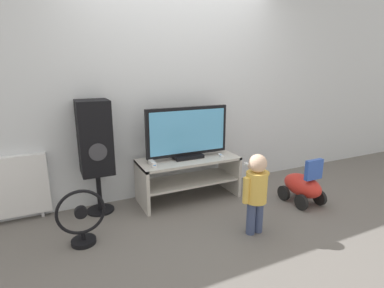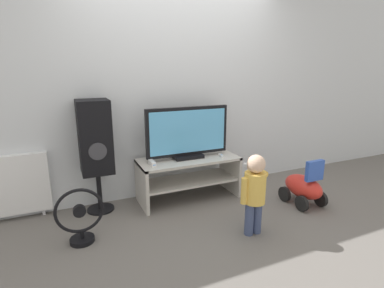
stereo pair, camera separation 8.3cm
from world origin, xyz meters
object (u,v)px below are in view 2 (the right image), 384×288
object	(u,v)px
television	(188,133)
ride_on_toy	(304,187)
floor_fan	(80,218)
speaker_tower	(95,139)
remote_primary	(221,156)
game_console	(152,163)
radiator	(15,185)
child	(254,188)

from	to	relation	value
television	ride_on_toy	bearing A→B (deg)	-31.77
television	floor_fan	distance (m)	1.46
ride_on_toy	speaker_tower	bearing A→B (deg)	159.76
television	floor_fan	size ratio (longest dim) A/B	1.93
speaker_tower	remote_primary	bearing A→B (deg)	-8.36
speaker_tower	floor_fan	xyz separation A→B (m)	(-0.24, -0.58, -0.58)
television	game_console	bearing A→B (deg)	-168.38
floor_fan	ride_on_toy	size ratio (longest dim) A/B	0.92
floor_fan	ride_on_toy	world-z (taller)	ride_on_toy
ride_on_toy	radiator	world-z (taller)	radiator
child	game_console	bearing A→B (deg)	128.18
floor_fan	remote_primary	bearing A→B (deg)	12.90
ride_on_toy	radiator	bearing A→B (deg)	162.38
floor_fan	radiator	xyz separation A→B (m)	(-0.56, 0.73, 0.14)
child	ride_on_toy	size ratio (longest dim) A/B	1.39
television	ride_on_toy	world-z (taller)	television
remote_primary	child	xyz separation A→B (m)	(-0.14, -0.87, -0.05)
television	ride_on_toy	size ratio (longest dim) A/B	1.78
radiator	speaker_tower	bearing A→B (deg)	-10.18
remote_primary	child	size ratio (longest dim) A/B	0.17
radiator	remote_primary	bearing A→B (deg)	-9.03
game_console	ride_on_toy	xyz separation A→B (m)	(1.60, -0.61, -0.32)
game_console	radiator	size ratio (longest dim) A/B	0.23
radiator	floor_fan	bearing A→B (deg)	-52.34
television	speaker_tower	distance (m)	1.02
child	speaker_tower	distance (m)	1.69
radiator	game_console	bearing A→B (deg)	-13.64
child	floor_fan	size ratio (longest dim) A/B	1.51
radiator	child	bearing A→B (deg)	-30.76
television	speaker_tower	bearing A→B (deg)	174.97
remote_primary	speaker_tower	bearing A→B (deg)	171.64
game_console	speaker_tower	size ratio (longest dim) A/B	0.13
speaker_tower	floor_fan	bearing A→B (deg)	-112.35
speaker_tower	ride_on_toy	xyz separation A→B (m)	(2.16, -0.80, -0.60)
game_console	remote_primary	bearing A→B (deg)	-1.44
remote_primary	ride_on_toy	world-z (taller)	ride_on_toy
floor_fan	speaker_tower	bearing A→B (deg)	67.65
game_console	child	xyz separation A→B (m)	(0.70, -0.90, -0.07)
game_console	floor_fan	xyz separation A→B (m)	(-0.79, -0.40, -0.30)
remote_primary	floor_fan	distance (m)	1.71
child	floor_fan	distance (m)	1.59
game_console	child	distance (m)	1.14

